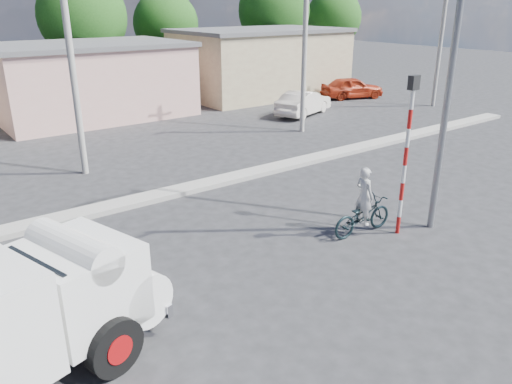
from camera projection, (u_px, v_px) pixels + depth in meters
ground_plane at (360, 293)px, 11.11m from camera, size 120.00×120.00×0.00m
median at (184, 189)px, 17.06m from camera, size 40.00×0.80×0.16m
bicycle at (362, 216)px, 13.83m from camera, size 2.06×0.82×1.06m
cyclist at (363, 206)px, 13.73m from camera, size 0.43×0.62×1.64m
car_cream at (304, 103)px, 28.58m from camera, size 4.46×2.79×1.39m
car_red at (352, 88)px, 33.63m from camera, size 4.50×3.03×1.42m
traffic_pole at (407, 144)px, 13.11m from camera, size 0.28×0.18×4.36m
streetlight at (450, 49)px, 12.57m from camera, size 2.34×0.22×9.00m
building_row at (74, 79)px, 27.41m from camera, size 37.80×7.30×4.44m
tree_row at (129, 20)px, 34.86m from camera, size 51.24×7.43×8.42m
utility_poles at (200, 55)px, 20.46m from camera, size 35.40×0.24×8.00m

